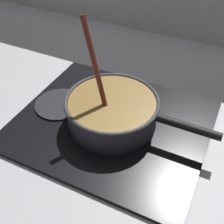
# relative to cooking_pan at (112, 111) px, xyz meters

# --- Properties ---
(ground) EXTENTS (2.40, 1.60, 0.04)m
(ground) POSITION_rel_cooking_pan_xyz_m (-0.10, -0.15, -0.08)
(ground) COLOR #B7B7BC
(hob_plate) EXTENTS (0.56, 0.48, 0.01)m
(hob_plate) POSITION_rel_cooking_pan_xyz_m (-0.00, 0.00, -0.05)
(hob_plate) COLOR black
(hob_plate) RESTS_ON ground
(burner_ring) EXTENTS (0.19, 0.19, 0.01)m
(burner_ring) POSITION_rel_cooking_pan_xyz_m (-0.00, 0.00, -0.04)
(burner_ring) COLOR #592D0C
(burner_ring) RESTS_ON hob_plate
(spare_burner) EXTENTS (0.16, 0.16, 0.01)m
(spare_burner) POSITION_rel_cooking_pan_xyz_m (-0.19, 0.00, -0.04)
(spare_burner) COLOR #262628
(spare_burner) RESTS_ON hob_plate
(cooking_pan) EXTENTS (0.44, 0.27, 0.32)m
(cooking_pan) POSITION_rel_cooking_pan_xyz_m (0.00, 0.00, 0.00)
(cooking_pan) COLOR #38383D
(cooking_pan) RESTS_ON hob_plate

